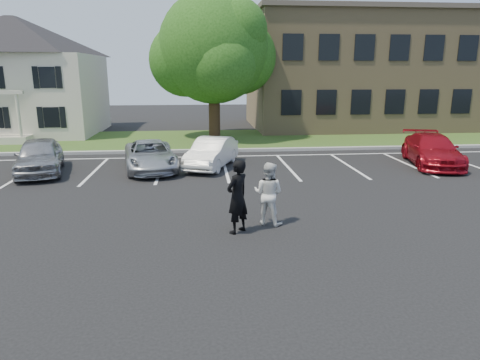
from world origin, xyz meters
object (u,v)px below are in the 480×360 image
man_white_shirt (268,194)px  car_silver_west (39,156)px  car_white_sedan (212,153)px  tree (215,51)px  house (18,76)px  office_building (397,71)px  car_red_compact (432,150)px  man_black_suit (237,197)px  car_silver_minivan (150,156)px

man_white_shirt → car_silver_west: size_ratio=0.41×
car_white_sedan → car_silver_west: bearing=-155.9°
tree → house: bearing=165.0°
office_building → car_silver_west: size_ratio=5.21×
car_white_sedan → car_red_compact: 9.98m
tree → car_silver_west: tree is taller
tree → man_black_suit: tree is taller
man_black_suit → car_silver_minivan: (-3.10, 7.77, -0.37)m
car_red_compact → tree: bearing=150.8°
car_red_compact → office_building: bearing=85.2°
house → office_building: (27.00, 2.02, 0.33)m
car_white_sedan → car_red_compact: car_red_compact is taller
man_white_shirt → car_silver_west: (-8.52, 6.95, -0.15)m
man_black_suit → car_red_compact: bearing=173.8°
car_white_sedan → car_red_compact: (9.96, -0.47, 0.04)m
tree → car_white_sedan: bearing=-93.5°
man_white_shirt → car_silver_minivan: size_ratio=0.39×
car_silver_west → man_black_suit: bearing=-58.5°
man_white_shirt → car_silver_minivan: 8.23m
car_silver_minivan → car_silver_west: bearing=172.3°
office_building → house: bearing=-175.7°
man_black_suit → car_white_sedan: (-0.44, 8.03, -0.34)m
house → car_silver_minivan: size_ratio=2.30×
car_silver_west → car_silver_minivan: 4.53m
car_white_sedan → house: bearing=157.1°
car_silver_minivan → car_white_sedan: 2.67m
man_white_shirt → car_red_compact: (8.62, 6.98, -0.19)m
car_silver_west → car_silver_minivan: (4.52, 0.23, -0.11)m
man_white_shirt → car_silver_west: 11.00m
office_building → man_black_suit: bearing=-123.1°
tree → car_silver_minivan: tree is taller
office_building → car_silver_west: office_building is taller
man_white_shirt → car_white_sedan: size_ratio=0.45×
house → man_white_shirt: bearing=-54.2°
car_silver_west → car_silver_minivan: size_ratio=0.96×
man_black_suit → car_silver_minivan: 8.37m
office_building → car_red_compact: 15.28m
tree → man_black_suit: 16.79m
house → car_silver_minivan: house is taller
tree → car_red_compact: (9.46, -8.65, -4.66)m
car_silver_minivan → car_white_sedan: size_ratio=1.14×
car_silver_minivan → office_building: bearing=28.4°
man_white_shirt → car_white_sedan: man_white_shirt is taller
man_black_suit → man_white_shirt: bearing=168.1°
house → car_silver_minivan: bearing=-50.7°
car_white_sedan → car_red_compact: bearing=17.5°
car_white_sedan → man_black_suit: bearing=-66.7°
office_building → car_white_sedan: (-14.57, -13.68, -3.51)m
car_red_compact → house: bearing=164.8°
tree → man_black_suit: bearing=-90.2°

